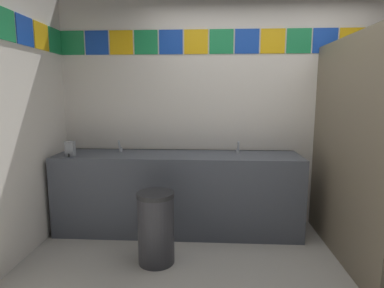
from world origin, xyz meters
The scene contains 8 objects.
wall_back centered at (0.00, 1.48, 1.31)m, with size 4.53×0.09×2.60m.
vanity_counter centered at (-0.89, 1.14, 0.44)m, with size 2.65×0.60×0.87m.
faucet_left centered at (-1.55, 1.23, 0.92)m, with size 0.04×0.10×0.14m.
faucet_right centered at (-0.23, 1.23, 0.92)m, with size 0.04×0.10×0.14m.
soap_dispenser centered at (-2.01, 0.96, 0.95)m, with size 0.09×0.09×0.16m.
stall_divider centered at (0.82, 0.38, 1.01)m, with size 0.92×1.59×2.03m.
toilet centered at (1.24, 1.05, 0.30)m, with size 0.39×0.49×0.74m.
trash_bin centered at (-1.02, 0.44, 0.33)m, with size 0.33×0.33×0.66m.
Camera 1 is at (-0.54, -2.23, 1.52)m, focal length 29.59 mm.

